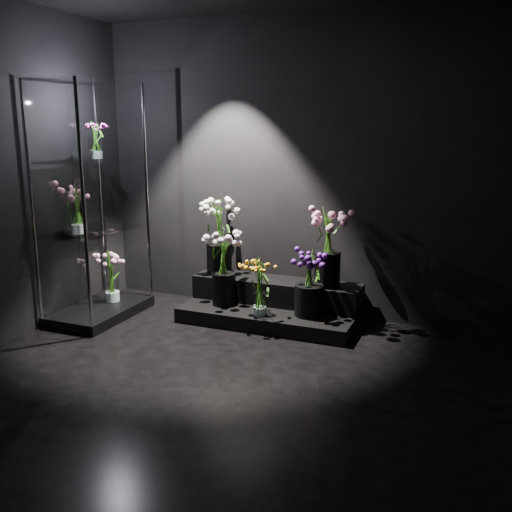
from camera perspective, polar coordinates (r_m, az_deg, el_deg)
The scene contains 12 objects.
floor at distance 4.01m, azimuth -5.44°, elevation -13.89°, with size 4.00×4.00×0.00m, color black.
wall_back at distance 5.43m, azimuth 4.13°, elevation 8.72°, with size 4.00×4.00×0.00m, color black.
display_riser at distance 5.41m, azimuth 1.68°, elevation -4.79°, with size 1.63×0.72×0.36m.
display_case at distance 5.48m, azimuth -15.99°, elevation 5.04°, with size 0.59×0.99×2.18m.
bouquet_orange_bells at distance 5.07m, azimuth 0.39°, elevation -3.05°, with size 0.28×0.28×0.52m.
bouquet_lilac at distance 5.34m, azimuth -3.27°, elevation -0.67°, with size 0.41×0.41×0.70m.
bouquet_purple at distance 5.07m, azimuth 5.36°, elevation -2.57°, with size 0.38×0.38×0.59m.
bouquet_cream_roses at distance 5.58m, azimuth -3.73°, elevation 2.37°, with size 0.43×0.43×0.73m.
bouquet_pink_roses at distance 5.17m, azimuth 7.20°, elevation 1.51°, with size 0.46×0.46×0.72m.
bouquet_case_pink at distance 5.34m, azimuth -17.40°, elevation 4.62°, with size 0.32×0.32×0.44m.
bouquet_case_magenta at distance 5.55m, azimuth -15.79°, elevation 11.29°, with size 0.27×0.27×0.37m.
bouquet_case_base_pink at distance 5.75m, azimuth -14.29°, elevation -1.90°, with size 0.35×0.35×0.50m.
Camera 1 is at (1.68, -3.15, 1.82)m, focal length 40.00 mm.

